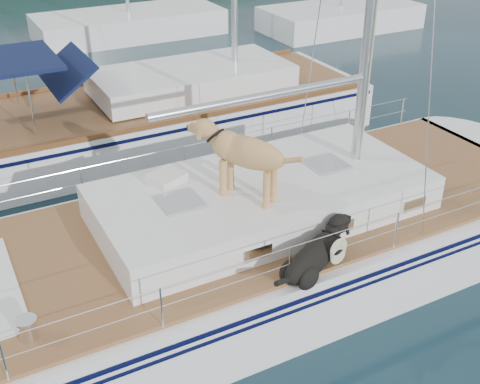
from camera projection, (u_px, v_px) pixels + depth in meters
ground at (219, 289)px, 9.89m from camera, size 120.00×120.00×0.00m
main_sailboat at (224, 253)px, 9.59m from camera, size 12.00×4.12×14.01m
neighbor_sailboat at (152, 117)px, 14.76m from camera, size 11.00×3.50×13.30m
bg_boat_center at (130, 25)px, 23.64m from camera, size 7.20×3.00×11.65m
bg_boat_east at (340, 18)px, 24.62m from camera, size 6.40×3.00×11.65m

